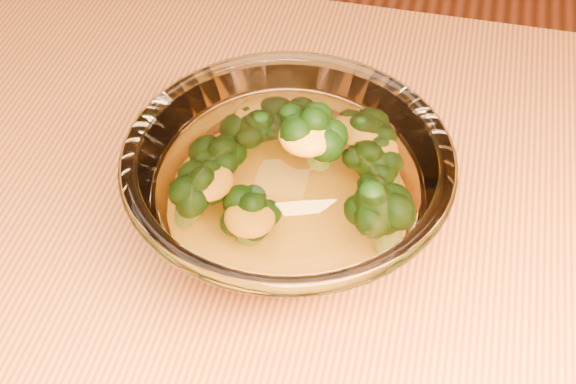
{
  "coord_description": "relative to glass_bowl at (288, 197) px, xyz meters",
  "views": [
    {
      "loc": [
        0.04,
        -0.27,
        1.2
      ],
      "look_at": [
        -0.05,
        0.09,
        0.8
      ],
      "focal_mm": 50.0,
      "sensor_mm": 36.0,
      "label": 1
    }
  ],
  "objects": [
    {
      "name": "broccoli_heap",
      "position": [
        0.0,
        0.02,
        0.01
      ],
      "size": [
        0.15,
        0.13,
        0.08
      ],
      "color": "black",
      "rests_on": "cheese_sauce"
    },
    {
      "name": "cheese_sauce",
      "position": [
        -0.0,
        0.0,
        -0.02
      ],
      "size": [
        0.12,
        0.12,
        0.03
      ],
      "primitive_type": "ellipsoid",
      "color": "orange",
      "rests_on": "glass_bowl"
    },
    {
      "name": "glass_bowl",
      "position": [
        0.0,
        0.0,
        0.0
      ],
      "size": [
        0.22,
        0.22,
        0.1
      ],
      "color": "white",
      "rests_on": "table"
    }
  ]
}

